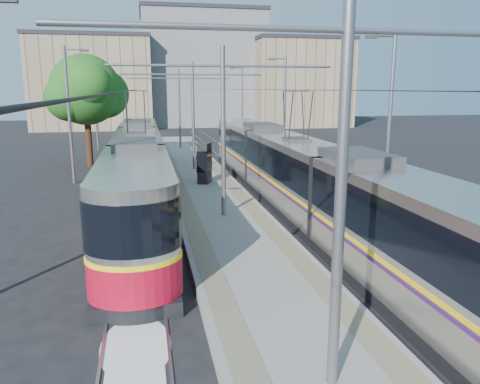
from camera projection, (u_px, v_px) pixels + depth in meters
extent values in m
plane|color=black|center=(274.00, 302.00, 12.56)|extent=(160.00, 160.00, 0.00)
cube|color=gray|center=(200.00, 179.00, 28.79)|extent=(4.00, 50.00, 0.30)
cube|color=gray|center=(176.00, 178.00, 28.47)|extent=(0.70, 50.00, 0.01)
cube|color=gray|center=(223.00, 176.00, 29.04)|extent=(0.70, 50.00, 0.01)
cube|color=gray|center=(128.00, 184.00, 27.98)|extent=(0.07, 70.00, 0.03)
cube|color=gray|center=(152.00, 183.00, 28.26)|extent=(0.07, 70.00, 0.03)
cube|color=gray|center=(245.00, 180.00, 29.38)|extent=(0.07, 70.00, 0.03)
cube|color=gray|center=(267.00, 179.00, 29.66)|extent=(0.07, 70.00, 0.03)
cube|color=black|center=(140.00, 193.00, 24.72)|extent=(2.30, 27.75, 0.40)
cube|color=#AFA9A0|center=(138.00, 162.00, 24.36)|extent=(2.40, 26.15, 2.90)
cube|color=black|center=(138.00, 153.00, 24.25)|extent=(2.43, 26.15, 1.30)
cube|color=yellow|center=(138.00, 170.00, 24.45)|extent=(2.43, 26.15, 0.12)
cube|color=#BA0A24|center=(139.00, 179.00, 24.56)|extent=(2.42, 26.15, 1.10)
cube|color=#2D2D30|center=(137.00, 132.00, 24.01)|extent=(1.68, 3.00, 0.30)
cube|color=black|center=(295.00, 206.00, 22.05)|extent=(2.30, 31.55, 0.40)
cube|color=#ADA79F|center=(296.00, 171.00, 21.70)|extent=(2.40, 29.95, 2.90)
cube|color=black|center=(296.00, 161.00, 21.59)|extent=(2.43, 29.95, 1.30)
cube|color=yellow|center=(295.00, 180.00, 21.78)|extent=(2.43, 29.95, 0.12)
cube|color=#3A154B|center=(295.00, 183.00, 21.82)|extent=(2.43, 29.95, 0.10)
cube|color=#2D2D30|center=(296.00, 137.00, 21.35)|extent=(1.68, 3.00, 0.30)
cylinder|color=slate|center=(340.00, 198.00, 7.91)|extent=(0.20, 0.20, 7.00)
cylinder|color=slate|center=(348.00, 30.00, 7.33)|extent=(9.20, 0.10, 0.10)
cylinder|color=slate|center=(223.00, 133.00, 19.39)|extent=(0.20, 0.20, 7.00)
cylinder|color=slate|center=(223.00, 66.00, 18.81)|extent=(9.20, 0.10, 0.10)
cylinder|color=slate|center=(193.00, 117.00, 30.87)|extent=(0.20, 0.20, 7.00)
cylinder|color=slate|center=(192.00, 74.00, 30.29)|extent=(9.20, 0.10, 0.10)
cylinder|color=slate|center=(179.00, 109.00, 42.35)|extent=(0.20, 0.20, 7.00)
cylinder|color=slate|center=(179.00, 78.00, 41.76)|extent=(9.20, 0.10, 0.10)
cylinder|color=black|center=(136.00, 90.00, 26.92)|extent=(0.02, 70.00, 0.02)
cylinder|color=black|center=(257.00, 90.00, 28.32)|extent=(0.02, 70.00, 0.02)
cube|color=#2D2D30|center=(7.00, 0.00, 11.55)|extent=(0.50, 0.22, 0.12)
cylinder|color=slate|center=(69.00, 117.00, 27.45)|extent=(0.18, 0.18, 8.00)
cube|color=#2D2D30|center=(84.00, 50.00, 26.85)|extent=(0.50, 0.22, 0.12)
cylinder|color=slate|center=(95.00, 107.00, 42.76)|extent=(0.18, 0.18, 8.00)
cube|color=#2D2D30|center=(105.00, 64.00, 42.16)|extent=(0.50, 0.22, 0.12)
cylinder|color=slate|center=(389.00, 125.00, 20.81)|extent=(0.18, 0.18, 8.00)
cube|color=#2D2D30|center=(371.00, 37.00, 19.78)|extent=(0.50, 0.22, 0.12)
cylinder|color=slate|center=(285.00, 110.00, 36.12)|extent=(0.18, 0.18, 8.00)
cube|color=#2D2D30|center=(272.00, 59.00, 35.09)|extent=(0.50, 0.22, 0.12)
cylinder|color=slate|center=(242.00, 103.00, 51.42)|extent=(0.18, 0.18, 8.00)
cube|color=#2D2D30|center=(232.00, 68.00, 50.40)|extent=(0.50, 0.22, 0.12)
cube|color=black|center=(204.00, 163.00, 26.68)|extent=(0.94, 1.14, 2.28)
cube|color=black|center=(204.00, 161.00, 26.65)|extent=(0.99, 1.20, 1.19)
cylinder|color=#382314|center=(89.00, 144.00, 34.15)|extent=(0.46, 0.46, 3.34)
sphere|color=#174E16|center=(85.00, 90.00, 33.31)|extent=(5.00, 5.00, 5.00)
sphere|color=#174E16|center=(105.00, 94.00, 34.42)|extent=(3.54, 3.54, 3.54)
cube|color=#9B8469|center=(94.00, 85.00, 66.67)|extent=(16.00, 12.00, 12.31)
cube|color=#262328|center=(91.00, 38.00, 65.28)|extent=(16.32, 12.24, 0.50)
cube|color=gray|center=(202.00, 71.00, 73.16)|extent=(18.00, 14.00, 16.61)
cube|color=#262328|center=(201.00, 13.00, 71.30)|extent=(18.36, 14.28, 0.50)
cube|color=#9B8469|center=(299.00, 85.00, 70.60)|extent=(14.00, 10.00, 12.40)
cube|color=#262328|center=(300.00, 40.00, 69.21)|extent=(14.28, 10.20, 0.50)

